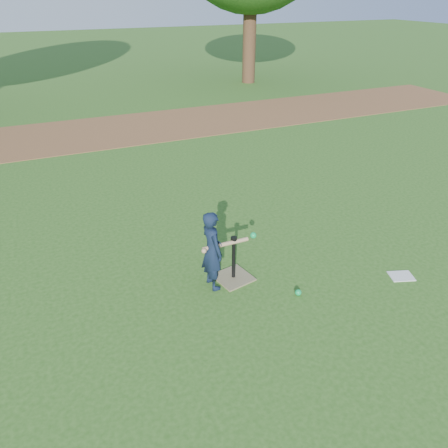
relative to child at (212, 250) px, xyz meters
name	(u,v)px	position (x,y,z in m)	size (l,w,h in m)	color
ground	(215,294)	(-0.04, -0.18, -0.52)	(80.00, 80.00, 0.00)	#285116
dirt_strip	(103,132)	(-0.04, 7.32, -0.51)	(24.00, 3.00, 0.01)	brown
child	(212,250)	(0.00, 0.00, 0.00)	(0.38, 0.25, 1.04)	black
wiffle_ball_ground	(298,292)	(0.88, -0.61, -0.48)	(0.08, 0.08, 0.08)	#0D9749
clipboard	(401,276)	(2.32, -0.82, -0.51)	(0.30, 0.23, 0.01)	silver
batting_tee	(233,271)	(0.30, 0.03, -0.41)	(0.51, 0.51, 0.61)	#776B4B
swing_action	(229,243)	(0.23, 0.00, 0.05)	(0.74, 0.10, 0.12)	tan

